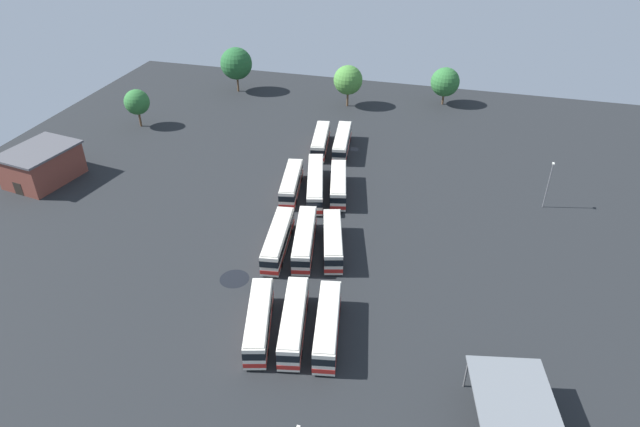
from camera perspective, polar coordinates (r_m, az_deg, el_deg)
name	(u,v)px	position (r m, az deg, el deg)	size (l,w,h in m)	color
ground_plane	(311,220)	(84.25, -0.97, -0.63)	(128.02, 128.02, 0.00)	black
bus_row0_slot0	(328,325)	(63.91, 0.78, -11.35)	(12.35, 4.67, 3.39)	silver
bus_row0_slot1	(294,321)	(64.42, -2.71, -10.95)	(12.55, 4.97, 3.39)	silver
bus_row0_slot2	(259,321)	(64.74, -6.27, -10.88)	(12.06, 5.56, 3.39)	silver
bus_row1_slot0	(333,240)	(76.68, 1.31, -2.76)	(11.80, 5.47, 3.39)	silver
bus_row1_slot1	(305,239)	(76.95, -1.59, -2.62)	(12.92, 5.00, 3.39)	silver
bus_row1_slot2	(278,240)	(76.99, -4.32, -2.69)	(12.83, 4.24, 3.39)	silver
bus_row2_slot0	(338,184)	(89.86, 1.89, 2.99)	(11.94, 5.06, 3.39)	silver
bus_row2_slot1	(315,183)	(90.24, -0.47, 3.14)	(15.37, 6.30, 3.39)	silver
bus_row2_slot2	(291,183)	(90.28, -2.95, 3.11)	(11.94, 4.51, 3.39)	silver
bus_row3_slot0	(342,142)	(104.08, 2.29, 7.33)	(12.91, 4.21, 3.39)	silver
bus_row3_slot1	(321,141)	(104.41, 0.07, 7.44)	(12.18, 4.41, 3.39)	silver
depot_building	(42,165)	(104.41, -26.60, 4.49)	(12.75, 10.49, 5.79)	brown
maintenance_shelter	(514,399)	(57.01, 19.26, -17.50)	(11.21, 9.19, 4.22)	slate
lamp_post_far_corner	(548,183)	(92.03, 22.36, 2.89)	(0.56, 0.28, 7.74)	slate
tree_northwest	(445,82)	(127.43, 12.69, 13.00)	(6.24, 6.24, 8.23)	brown
tree_north_edge	(137,102)	(118.90, -18.25, 10.78)	(5.02, 5.02, 7.70)	brown
tree_east_edge	(236,64)	(133.22, -8.57, 14.95)	(7.24, 7.24, 10.22)	brown
tree_south_edge	(348,80)	(123.44, 2.89, 13.49)	(6.26, 6.26, 9.02)	brown
puddle_front_lane	(235,279)	(73.69, -8.75, -6.63)	(3.87, 3.87, 0.01)	black
puddle_back_corner	(354,149)	(105.59, 3.52, 6.60)	(1.81, 1.81, 0.01)	black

